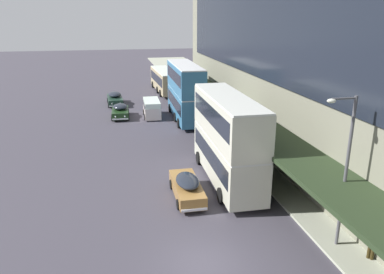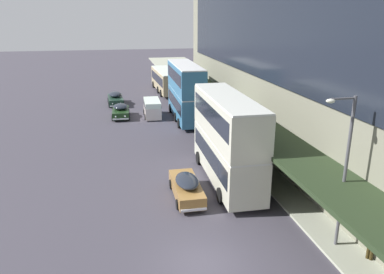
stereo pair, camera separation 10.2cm
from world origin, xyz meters
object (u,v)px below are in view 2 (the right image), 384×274
at_px(sedan_lead_near, 115,98).
at_px(pedestrian_at_kerb, 372,240).
at_px(sedan_trailing_mid, 187,187).
at_px(vw_van, 152,107).
at_px(transit_bus_kerbside_front, 185,90).
at_px(transit_bus_kerbside_rear, 165,79).
at_px(transit_bus_kerbside_far, 227,136).
at_px(sedan_oncoming_rear, 157,75).
at_px(street_lamp, 343,164).
at_px(sedan_second_near, 121,111).

xyz_separation_m(sedan_lead_near, pedestrian_at_kerb, (11.33, -36.17, 0.37)).
xyz_separation_m(sedan_trailing_mid, vw_van, (-0.02, 20.77, 0.32)).
xyz_separation_m(transit_bus_kerbside_front, transit_bus_kerbside_rear, (-0.02, 16.44, -1.42)).
relative_size(transit_bus_kerbside_far, pedestrian_at_kerb, 5.50).
distance_m(sedan_oncoming_rear, street_lamp, 54.26).
distance_m(sedan_trailing_mid, vw_van, 20.77).
bearing_deg(sedan_second_near, street_lamp, -70.66).
xyz_separation_m(sedan_second_near, sedan_lead_near, (-0.50, 6.84, 0.05)).
bearing_deg(sedan_trailing_mid, sedan_lead_near, 98.35).
relative_size(sedan_trailing_mid, sedan_second_near, 1.14).
relative_size(sedan_oncoming_rear, sedan_second_near, 1.11).
height_order(transit_bus_kerbside_front, street_lamp, street_lamp).
xyz_separation_m(transit_bus_kerbside_rear, sedan_trailing_mid, (-3.52, -35.31, -1.12)).
bearing_deg(vw_van, sedan_second_near, 174.68).
xyz_separation_m(vw_van, street_lamp, (6.21, -27.58, 3.44)).
xyz_separation_m(transit_bus_kerbside_front, pedestrian_at_kerb, (3.68, -27.09, -2.13)).
xyz_separation_m(vw_van, pedestrian_at_kerb, (7.25, -29.00, 0.08)).
distance_m(transit_bus_kerbside_front, sedan_second_near, 7.91).
bearing_deg(sedan_lead_near, sedan_trailing_mid, -81.65).
distance_m(sedan_trailing_mid, pedestrian_at_kerb, 10.96).
bearing_deg(pedestrian_at_kerb, sedan_trailing_mid, 131.30).
distance_m(sedan_second_near, street_lamp, 29.82).
bearing_deg(transit_bus_kerbside_rear, sedan_oncoming_rear, 89.68).
distance_m(transit_bus_kerbside_far, vw_van, 19.17).
xyz_separation_m(sedan_trailing_mid, sedan_second_near, (-3.60, 21.11, -0.01)).
relative_size(transit_bus_kerbside_front, transit_bus_kerbside_rear, 0.92).
bearing_deg(pedestrian_at_kerb, vw_van, 104.04).
relative_size(transit_bus_kerbside_rear, pedestrian_at_kerb, 6.25).
xyz_separation_m(transit_bus_kerbside_rear, sedan_lead_near, (-7.62, -7.36, -1.08)).
xyz_separation_m(transit_bus_kerbside_front, sedan_lead_near, (-7.65, 9.08, -2.50)).
relative_size(sedan_oncoming_rear, sedan_lead_near, 0.94).
bearing_deg(transit_bus_kerbside_far, sedan_trailing_mid, -148.02).
height_order(sedan_second_near, pedestrian_at_kerb, pedestrian_at_kerb).
height_order(transit_bus_kerbside_front, sedan_second_near, transit_bus_kerbside_front).
xyz_separation_m(transit_bus_kerbside_far, street_lamp, (2.99, -8.80, 1.24)).
relative_size(vw_van, street_lamp, 0.60).
distance_m(sedan_second_near, vw_van, 3.61).
distance_m(transit_bus_kerbside_front, sedan_trailing_mid, 19.36).
xyz_separation_m(transit_bus_kerbside_far, sedan_second_near, (-6.81, 19.11, -2.53)).
xyz_separation_m(sedan_oncoming_rear, vw_van, (-3.61, -26.48, 0.38)).
bearing_deg(vw_van, transit_bus_kerbside_far, -80.25).
bearing_deg(sedan_trailing_mid, transit_bus_kerbside_far, 31.98).
relative_size(pedestrian_at_kerb, street_lamp, 0.24).
xyz_separation_m(sedan_oncoming_rear, sedan_lead_near, (-7.69, -19.31, 0.09)).
xyz_separation_m(transit_bus_kerbside_far, pedestrian_at_kerb, (4.02, -10.22, -2.11)).
bearing_deg(vw_van, sedan_lead_near, 119.63).
xyz_separation_m(sedan_lead_near, street_lamp, (10.30, -34.75, 3.72)).
height_order(sedan_second_near, sedan_lead_near, sedan_lead_near).
bearing_deg(transit_bus_kerbside_front, sedan_trailing_mid, -100.63).
distance_m(transit_bus_kerbside_front, pedestrian_at_kerb, 27.42).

